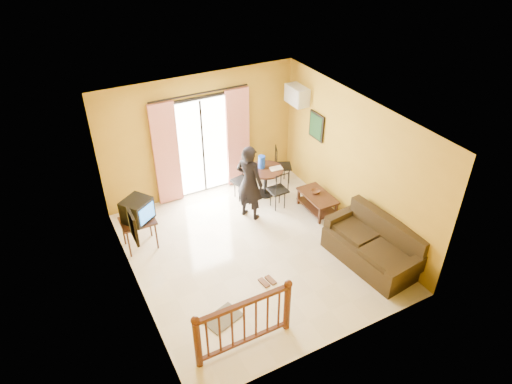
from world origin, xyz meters
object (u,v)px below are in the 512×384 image
sofa (373,247)px  dining_table (266,174)px  standing_person (249,183)px  television (137,210)px  coffee_table (317,200)px

sofa → dining_table: bearing=96.6°
dining_table → standing_person: (-0.71, -0.58, 0.32)m
television → standing_person: size_ratio=0.40×
dining_table → standing_person: standing_person is taller
standing_person → dining_table: bearing=-81.5°
coffee_table → dining_table: bearing=121.6°
dining_table → standing_person: 0.97m
television → coffee_table: size_ratio=0.71×
sofa → standing_person: bearing=114.0°
television → coffee_table: bearing=-44.6°
dining_table → coffee_table: 1.32m
dining_table → television: bearing=-170.9°
television → sofa: (3.73, -2.46, -0.53)m
dining_table → sofa: (0.69, -2.95, -0.19)m
television → standing_person: bearing=-37.5°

